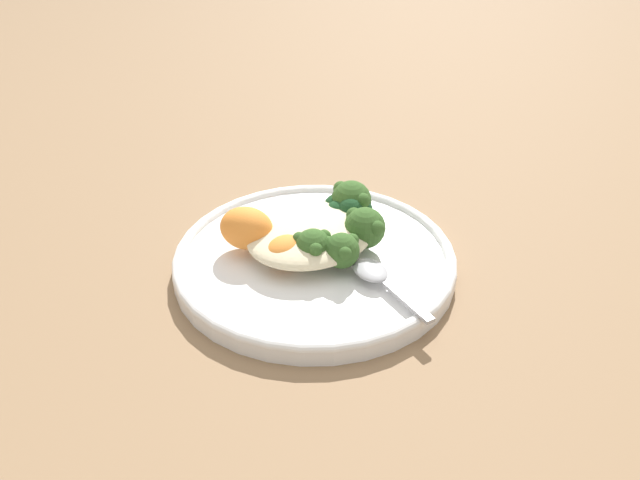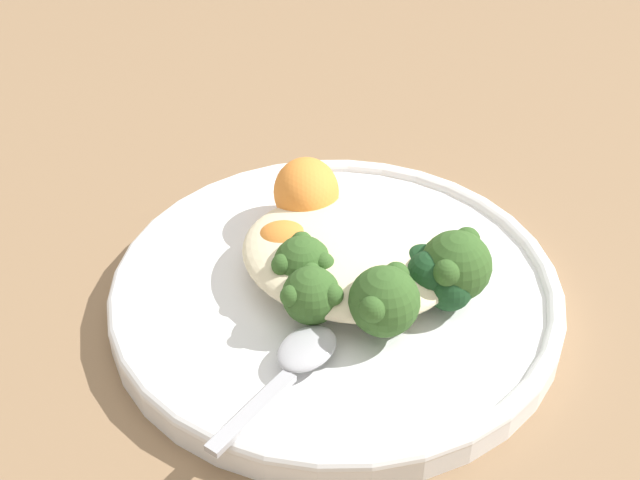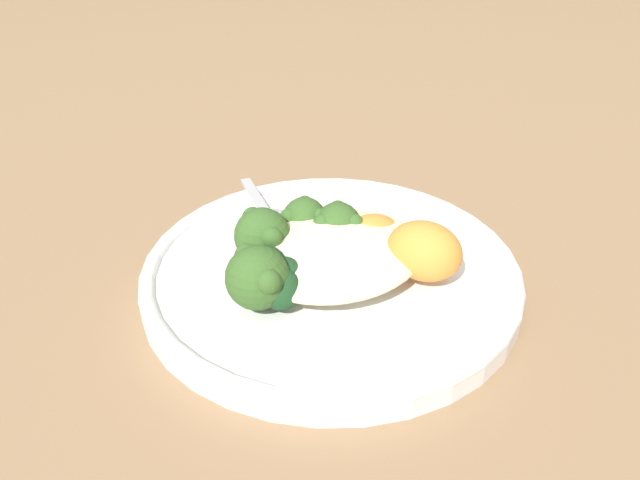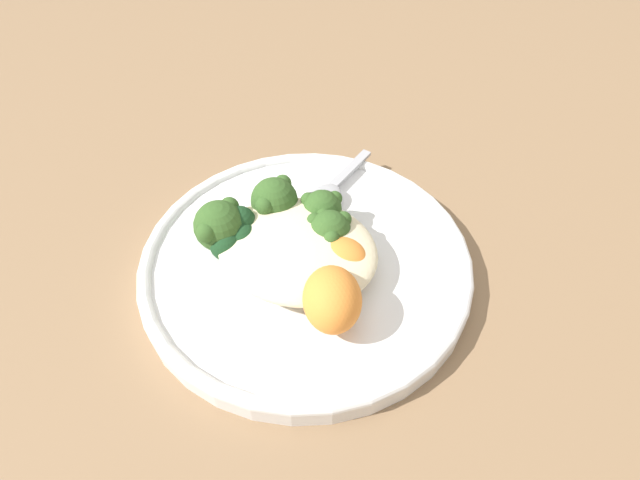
# 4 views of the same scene
# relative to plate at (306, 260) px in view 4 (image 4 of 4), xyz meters

# --- Properties ---
(ground_plane) EXTENTS (4.00, 4.00, 0.00)m
(ground_plane) POSITION_rel_plate_xyz_m (-0.01, -0.01, -0.01)
(ground_plane) COLOR #846647
(plate) EXTENTS (0.29, 0.29, 0.02)m
(plate) POSITION_rel_plate_xyz_m (0.00, 0.00, 0.00)
(plate) COLOR white
(plate) RESTS_ON ground_plane
(quinoa_mound) EXTENTS (0.14, 0.12, 0.03)m
(quinoa_mound) POSITION_rel_plate_xyz_m (-0.00, -0.01, 0.02)
(quinoa_mound) COLOR beige
(quinoa_mound) RESTS_ON plate
(broccoli_stalk_0) EXTENTS (0.05, 0.08, 0.04)m
(broccoli_stalk_0) POSITION_rel_plate_xyz_m (0.01, 0.01, 0.03)
(broccoli_stalk_0) COLOR #9EBC66
(broccoli_stalk_0) RESTS_ON plate
(broccoli_stalk_1) EXTENTS (0.04, 0.11, 0.04)m
(broccoli_stalk_1) POSITION_rel_plate_xyz_m (-0.00, 0.03, 0.03)
(broccoli_stalk_1) COLOR #9EBC66
(broccoli_stalk_1) RESTS_ON plate
(broccoli_stalk_2) EXTENTS (0.08, 0.11, 0.04)m
(broccoli_stalk_2) POSITION_rel_plate_xyz_m (-0.04, 0.02, 0.03)
(broccoli_stalk_2) COLOR #9EBC66
(broccoli_stalk_2) RESTS_ON plate
(broccoli_stalk_3) EXTENTS (0.13, 0.05, 0.04)m
(broccoli_stalk_3) POSITION_rel_plate_xyz_m (-0.06, -0.02, 0.03)
(broccoli_stalk_3) COLOR #9EBC66
(broccoli_stalk_3) RESTS_ON plate
(sweet_potato_chunk_0) EXTENTS (0.05, 0.04, 0.03)m
(sweet_potato_chunk_0) POSITION_rel_plate_xyz_m (0.03, -0.00, 0.02)
(sweet_potato_chunk_0) COLOR orange
(sweet_potato_chunk_0) RESTS_ON plate
(sweet_potato_chunk_1) EXTENTS (0.07, 0.07, 0.04)m
(sweet_potato_chunk_1) POSITION_rel_plate_xyz_m (0.05, -0.05, 0.03)
(sweet_potato_chunk_1) COLOR orange
(sweet_potato_chunk_1) RESTS_ON plate
(kale_tuft) EXTENTS (0.05, 0.05, 0.03)m
(kale_tuft) POSITION_rel_plate_xyz_m (-0.06, -0.02, 0.03)
(kale_tuft) COLOR #193D1E
(kale_tuft) RESTS_ON plate
(spoon) EXTENTS (0.04, 0.11, 0.01)m
(spoon) POSITION_rel_plate_xyz_m (-0.01, 0.08, 0.01)
(spoon) COLOR #A3A3A8
(spoon) RESTS_ON plate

